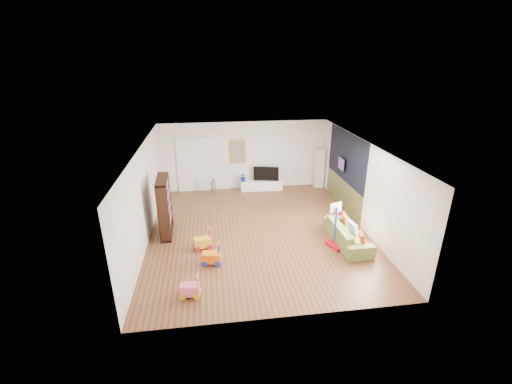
{
  "coord_description": "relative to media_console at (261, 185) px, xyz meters",
  "views": [
    {
      "loc": [
        -1.35,
        -9.24,
        5.07
      ],
      "look_at": [
        0.0,
        0.4,
        1.15
      ],
      "focal_mm": 24.0,
      "sensor_mm": 36.0,
      "label": 1
    }
  ],
  "objects": [
    {
      "name": "vase_plant",
      "position": [
        -0.72,
        0.02,
        0.37
      ],
      "size": [
        0.36,
        0.32,
        0.36
      ],
      "primitive_type": "imported",
      "rotation": [
        0.0,
        0.0,
        -0.14
      ],
      "color": "navy",
      "rests_on": "media_console"
    },
    {
      "name": "sofa",
      "position": [
        1.81,
        -4.51,
        0.09
      ],
      "size": [
        0.82,
        1.99,
        0.58
      ],
      "primitive_type": "imported",
      "rotation": [
        0.0,
        0.0,
        1.59
      ],
      "color": "olive",
      "rests_on": "ground"
    },
    {
      "name": "ride_on_pink",
      "position": [
        -2.59,
        -6.27,
        0.1
      ],
      "size": [
        0.46,
        0.32,
        0.58
      ],
      "primitive_type": "cube",
      "rotation": [
        0.0,
        0.0,
        -0.11
      ],
      "color": "#F25F89",
      "rests_on": "ground"
    },
    {
      "name": "media_console",
      "position": [
        0.0,
        0.0,
        0.0
      ],
      "size": [
        1.68,
        0.48,
        0.39
      ],
      "primitive_type": "cube",
      "rotation": [
        0.0,
        0.0,
        -0.04
      ],
      "color": "white",
      "rests_on": "ground"
    },
    {
      "name": "pillow_left",
      "position": [
        1.96,
        -5.1,
        0.26
      ],
      "size": [
        0.16,
        0.37,
        0.35
      ],
      "primitive_type": "cube",
      "rotation": [
        0.0,
        0.0,
        -0.2
      ],
      "color": "#AD390E",
      "rests_on": "sofa"
    },
    {
      "name": "floor",
      "position": [
        -0.65,
        -3.46,
        -0.19
      ],
      "size": [
        6.5,
        7.5,
        0.0
      ],
      "primitive_type": "cube",
      "color": "brown",
      "rests_on": "ground"
    },
    {
      "name": "doorway",
      "position": [
        -2.55,
        0.25,
        0.86
      ],
      "size": [
        1.45,
        0.06,
        2.1
      ],
      "primitive_type": "cube",
      "color": "white",
      "rests_on": "ground"
    },
    {
      "name": "ride_on_orange",
      "position": [
        -2.09,
        -5.04,
        0.12
      ],
      "size": [
        0.51,
        0.36,
        0.62
      ],
      "primitive_type": "cube",
      "rotation": [
        0.0,
        0.0,
        -0.15
      ],
      "color": "orange",
      "rests_on": "ground"
    },
    {
      "name": "wall_left",
      "position": [
        -3.9,
        -3.46,
        1.16
      ],
      "size": [
        0.0,
        7.5,
        2.7
      ],
      "primitive_type": "cube",
      "color": "beige",
      "rests_on": "ground"
    },
    {
      "name": "artwork_right",
      "position": [
        2.52,
        -1.86,
        1.36
      ],
      "size": [
        0.04,
        0.56,
        0.46
      ],
      "primitive_type": "cube",
      "color": "#7F3F8C",
      "rests_on": "wall_right"
    },
    {
      "name": "ceiling",
      "position": [
        -0.65,
        -3.46,
        2.51
      ],
      "size": [
        6.5,
        7.5,
        0.0
      ],
      "primitive_type": "cube",
      "color": "white",
      "rests_on": "ground"
    },
    {
      "name": "wall_back",
      "position": [
        -0.65,
        0.29,
        1.16
      ],
      "size": [
        6.5,
        0.0,
        2.7
      ],
      "primitive_type": "cube",
      "color": "silver",
      "rests_on": "ground"
    },
    {
      "name": "tv",
      "position": [
        0.2,
        0.06,
        0.48
      ],
      "size": [
        1.01,
        0.34,
        0.58
      ],
      "primitive_type": "imported",
      "rotation": [
        0.0,
        0.0,
        -0.21
      ],
      "color": "black",
      "rests_on": "media_console"
    },
    {
      "name": "pillow_center",
      "position": [
        1.96,
        -4.47,
        0.26
      ],
      "size": [
        0.16,
        0.38,
        0.37
      ],
      "primitive_type": "cube",
      "rotation": [
        0.0,
        0.0,
        0.17
      ],
      "color": "silver",
      "rests_on": "sofa"
    },
    {
      "name": "child",
      "position": [
        -1.92,
        -0.36,
        0.17
      ],
      "size": [
        0.27,
        0.18,
        0.73
      ],
      "primitive_type": "imported",
      "rotation": [
        0.0,
        0.0,
        3.18
      ],
      "color": "slate",
      "rests_on": "ground"
    },
    {
      "name": "wall_right",
      "position": [
        2.6,
        -3.46,
        1.16
      ],
      "size": [
        0.0,
        7.5,
        2.7
      ],
      "primitive_type": "cube",
      "color": "white",
      "rests_on": "ground"
    },
    {
      "name": "olive_wainscot",
      "position": [
        2.59,
        -2.06,
        0.31
      ],
      "size": [
        0.01,
        3.2,
        1.0
      ],
      "primitive_type": "cube",
      "color": "brown",
      "rests_on": "wall_right"
    },
    {
      "name": "navy_accent",
      "position": [
        2.59,
        -2.06,
        1.66
      ],
      "size": [
        0.01,
        3.2,
        1.7
      ],
      "primitive_type": "cube",
      "color": "black",
      "rests_on": "wall_right"
    },
    {
      "name": "basketball_hoop",
      "position": [
        1.46,
        -4.67,
        0.45
      ],
      "size": [
        0.6,
        0.66,
        1.29
      ],
      "primitive_type": "cube",
      "rotation": [
        0.0,
        0.0,
        0.34
      ],
      "color": "#BA0B12",
      "rests_on": "ground"
    },
    {
      "name": "painting_back",
      "position": [
        -0.9,
        0.25,
        1.36
      ],
      "size": [
        0.62,
        0.06,
        0.92
      ],
      "primitive_type": "cube",
      "color": "gold",
      "rests_on": "wall_back"
    },
    {
      "name": "wall_front",
      "position": [
        -0.65,
        -7.21,
        1.16
      ],
      "size": [
        6.5,
        0.0,
        2.7
      ],
      "primitive_type": "cube",
      "color": "silver",
      "rests_on": "ground"
    },
    {
      "name": "pillow_right",
      "position": [
        1.96,
        -3.91,
        0.26
      ],
      "size": [
        0.13,
        0.36,
        0.35
      ],
      "primitive_type": "cube",
      "rotation": [
        0.0,
        0.0,
        -0.1
      ],
      "color": "#CF521D",
      "rests_on": "sofa"
    },
    {
      "name": "bookshelf",
      "position": [
        -3.4,
        -3.18,
        0.69
      ],
      "size": [
        0.37,
        1.23,
        1.77
      ],
      "primitive_type": "cube",
      "rotation": [
        0.0,
        0.0,
        0.04
      ],
      "color": "black",
      "rests_on": "ground"
    },
    {
      "name": "ride_on_yellow",
      "position": [
        -2.32,
        -4.25,
        0.12
      ],
      "size": [
        0.52,
        0.39,
        0.63
      ],
      "primitive_type": "cube",
      "rotation": [
        0.0,
        0.0,
        0.23
      ],
      "color": "gold",
      "rests_on": "ground"
    },
    {
      "name": "tall_cabinet",
      "position": [
        2.36,
        0.05,
        0.61
      ],
      "size": [
        0.38,
        0.38,
        1.61
      ],
      "primitive_type": "cube",
      "rotation": [
        0.0,
        0.0,
        -0.02
      ],
      "color": "silver",
      "rests_on": "ground"
    }
  ]
}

